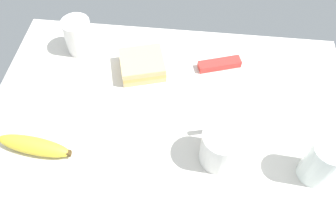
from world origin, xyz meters
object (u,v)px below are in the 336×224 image
object	(u,v)px
sandwich_main	(142,65)
banana	(34,146)
glass_of_milk	(320,164)
coffee_mug_black	(79,35)
coffee_mug_milky	(221,147)
snack_bar	(219,64)

from	to	relation	value
sandwich_main	banana	xyz separation A→B (cm)	(20.62, 26.72, -0.16)
glass_of_milk	banana	bearing A→B (deg)	0.85
coffee_mug_black	banana	size ratio (longest dim) A/B	0.55
coffee_mug_black	coffee_mug_milky	bearing A→B (deg)	142.35
coffee_mug_milky	sandwich_main	world-z (taller)	coffee_mug_milky
coffee_mug_black	snack_bar	distance (cm)	39.24
coffee_mug_black	glass_of_milk	size ratio (longest dim) A/B	0.87
coffee_mug_milky	glass_of_milk	world-z (taller)	glass_of_milk
sandwich_main	snack_bar	xyz separation A→B (cm)	(-20.56, -3.61, -1.20)
coffee_mug_milky	banana	xyz separation A→B (cm)	(41.56, 2.69, -2.90)
coffee_mug_black	snack_bar	xyz separation A→B (cm)	(-38.94, 2.69, -4.04)
sandwich_main	coffee_mug_milky	bearing A→B (deg)	131.07
banana	sandwich_main	bearing A→B (deg)	-127.67
coffee_mug_black	glass_of_milk	xyz separation A→B (cm)	(-59.96, 32.09, -0.19)
coffee_mug_milky	glass_of_milk	size ratio (longest dim) A/B	1.00
glass_of_milk	snack_bar	world-z (taller)	glass_of_milk
sandwich_main	banana	bearing A→B (deg)	52.33
sandwich_main	coffee_mug_black	bearing A→B (deg)	-18.92
sandwich_main	snack_bar	bearing A→B (deg)	-170.05
coffee_mug_black	snack_bar	bearing A→B (deg)	176.04
glass_of_milk	coffee_mug_black	bearing A→B (deg)	-28.16
coffee_mug_black	coffee_mug_milky	distance (cm)	49.65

